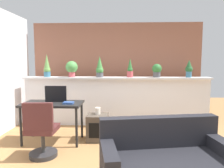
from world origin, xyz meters
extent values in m
plane|color=#9E7042|center=(0.00, 0.00, 0.00)|extent=(12.00, 12.00, 0.00)
cube|color=silver|center=(0.00, 2.00, 0.56)|extent=(4.31, 0.16, 1.12)
cube|color=silver|center=(0.00, 1.96, 1.14)|extent=(4.31, 0.32, 0.04)
cube|color=#935B47|center=(0.00, 2.60, 1.25)|extent=(4.31, 0.10, 2.50)
cylinder|color=#386B84|center=(-1.62, 1.95, 1.22)|extent=(0.15, 0.15, 0.12)
sphere|color=#669E4C|center=(-1.62, 1.95, 1.32)|extent=(0.15, 0.15, 0.15)
cone|color=#669E4C|center=(-1.62, 1.95, 1.52)|extent=(0.13, 0.13, 0.34)
cylinder|color=#B7474C|center=(-1.04, 1.95, 1.22)|extent=(0.15, 0.15, 0.13)
sphere|color=#4C9347|center=(-1.04, 1.95, 1.39)|extent=(0.28, 0.28, 0.28)
cylinder|color=#4C4C51|center=(-0.38, 1.93, 1.21)|extent=(0.17, 0.17, 0.10)
sphere|color=#3D843D|center=(-0.38, 1.93, 1.31)|extent=(0.17, 0.17, 0.17)
cone|color=#3D843D|center=(-0.38, 1.93, 1.49)|extent=(0.15, 0.15, 0.29)
cylinder|color=#B7474C|center=(0.32, 1.93, 1.22)|extent=(0.14, 0.14, 0.14)
sphere|color=#2D7033|center=(0.32, 1.93, 1.33)|extent=(0.12, 0.12, 0.12)
cone|color=#2D7033|center=(0.32, 1.93, 1.47)|extent=(0.10, 0.10, 0.24)
cylinder|color=#4C4C51|center=(0.93, 1.93, 1.21)|extent=(0.17, 0.17, 0.12)
sphere|color=#2D7033|center=(0.93, 1.93, 1.35)|extent=(0.22, 0.22, 0.22)
cylinder|color=#386B84|center=(1.65, 1.92, 1.22)|extent=(0.12, 0.12, 0.13)
sphere|color=#235B2D|center=(1.65, 1.92, 1.34)|extent=(0.16, 0.16, 0.16)
cone|color=#235B2D|center=(1.65, 1.92, 1.46)|extent=(0.14, 0.14, 0.18)
cylinder|color=black|center=(-1.66, 0.66, 0.35)|extent=(0.04, 0.04, 0.71)
cylinder|color=black|center=(-0.66, 0.66, 0.35)|extent=(0.04, 0.04, 0.71)
cylinder|color=black|center=(-1.66, 1.16, 0.35)|extent=(0.04, 0.04, 0.71)
cylinder|color=black|center=(-0.66, 1.16, 0.35)|extent=(0.04, 0.04, 0.71)
cube|color=black|center=(-1.16, 0.91, 0.73)|extent=(1.10, 0.60, 0.04)
cube|color=black|center=(-1.12, 0.99, 0.90)|extent=(0.41, 0.04, 0.31)
cylinder|color=#262628|center=(-1.12, 0.28, 0.04)|extent=(0.44, 0.44, 0.07)
cylinder|color=#333333|center=(-1.12, 0.28, 0.24)|extent=(0.06, 0.06, 0.34)
cube|color=#4C2323|center=(-1.12, 0.28, 0.45)|extent=(0.44, 0.44, 0.08)
cube|color=#4C2323|center=(-1.11, 0.09, 0.70)|extent=(0.44, 0.10, 0.42)
cube|color=#4C4238|center=(-0.33, 1.03, 0.25)|extent=(0.40, 0.40, 0.50)
cube|color=black|center=(-0.33, 0.84, 0.25)|extent=(0.28, 0.04, 0.28)
cylinder|color=silver|center=(-0.33, 1.07, 0.56)|extent=(0.10, 0.10, 0.13)
cube|color=#2D4C8C|center=(-0.84, 0.81, 0.77)|extent=(0.18, 0.13, 0.04)
cube|color=black|center=(0.62, -0.20, 0.60)|extent=(1.56, 0.42, 0.40)
cube|color=black|center=(-0.02, -0.61, 0.48)|extent=(0.29, 0.78, 0.16)
cube|color=black|center=(1.36, -0.37, 0.48)|extent=(0.29, 0.78, 0.16)
camera|label=1|loc=(0.12, -2.88, 1.51)|focal=33.50mm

